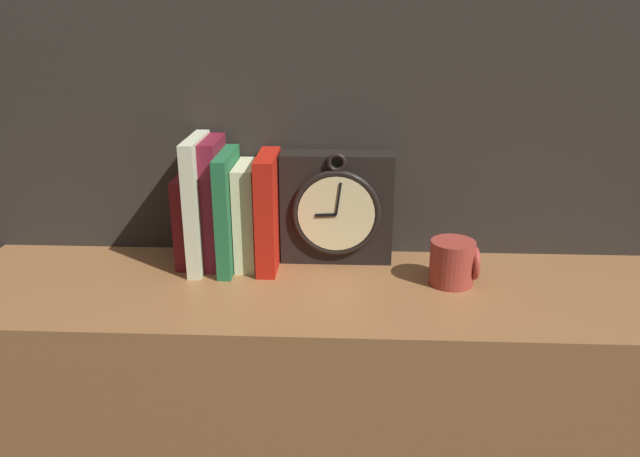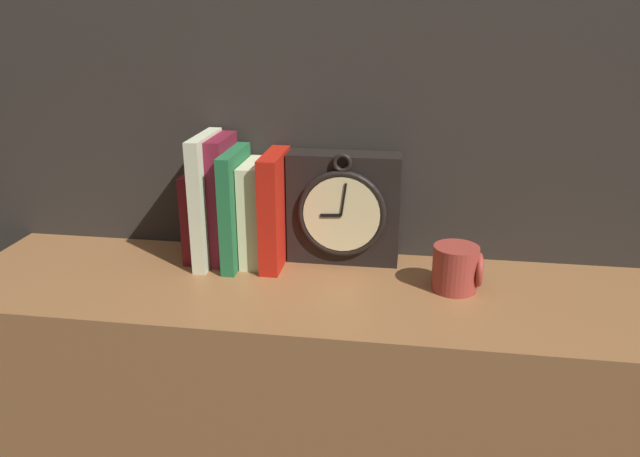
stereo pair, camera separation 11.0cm
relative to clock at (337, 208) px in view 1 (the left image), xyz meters
The scene contains 9 objects.
bookshelf 0.49m from the clock, 101.27° to the right, with size 1.37×0.36×0.72m.
clock is the anchor object (origin of this frame).
book_slot0_maroon 0.29m from the clock, behind, with size 0.03×0.12×0.18m.
book_slot1_cream 0.27m from the clock, behind, with size 0.03×0.15×0.25m.
book_slot2_maroon 0.24m from the clock, behind, with size 0.03×0.12×0.25m.
book_slot3_green 0.21m from the clock, 169.41° to the right, with size 0.03×0.15×0.23m.
book_slot4_cream 0.17m from the clock, behind, with size 0.04×0.12×0.20m.
book_slot5_red 0.13m from the clock, 165.61° to the right, with size 0.04×0.14×0.22m.
mug 0.25m from the clock, 25.39° to the right, with size 0.09×0.08×0.08m.
Camera 1 is at (0.05, -1.03, 1.21)m, focal length 35.00 mm.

